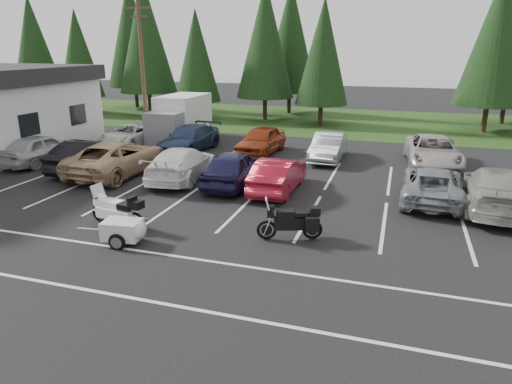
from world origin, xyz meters
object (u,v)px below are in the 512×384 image
object	(u,v)px
car_near_1	(89,155)
car_far_4	(433,151)
car_near_0	(42,149)
car_far_0	(130,135)
box_truck	(177,119)
car_far_2	(261,140)
adventure_motorcycle	(290,219)
car_near_4	(233,168)
car_near_7	(497,189)
car_near_3	(182,163)
cargo_trailer	(123,232)
utility_pole	(143,68)
car_near_2	(118,158)
touring_motorcycle	(116,207)
car_far_3	(329,147)
car_far_1	(189,139)
car_near_6	(432,184)
car_near_5	(278,175)

from	to	relation	value
car_near_1	car_far_4	xyz separation A→B (m)	(16.64, 6.24, -0.02)
car_near_0	car_far_0	bearing A→B (deg)	-104.32
box_truck	car_near_0	world-z (taller)	box_truck
car_far_2	adventure_motorcycle	size ratio (longest dim) A/B	1.95
car_near_4	adventure_motorcycle	distance (m)	6.52
adventure_motorcycle	car_near_7	bearing A→B (deg)	18.02
car_near_7	box_truck	bearing A→B (deg)	-20.07
car_near_1	car_near_3	distance (m)	5.18
car_near_7	car_far_0	size ratio (longest dim) A/B	1.17
car_near_0	car_near_1	world-z (taller)	car_near_0
cargo_trailer	utility_pole	bearing A→B (deg)	109.82
car_near_2	car_near_3	size ratio (longest dim) A/B	1.14
car_near_0	touring_motorcycle	bearing A→B (deg)	148.52
car_near_2	touring_motorcycle	distance (m)	7.12
car_near_1	car_far_3	bearing A→B (deg)	-152.51
car_near_0	cargo_trailer	xyz separation A→B (m)	(10.08, -7.84, -0.40)
car_far_0	car_far_2	distance (m)	8.64
car_far_1	touring_motorcycle	world-z (taller)	car_far_1
touring_motorcycle	adventure_motorcycle	distance (m)	6.08
car_far_0	touring_motorcycle	world-z (taller)	touring_motorcycle
car_far_4	car_near_2	bearing A→B (deg)	-160.76
car_far_4	adventure_motorcycle	world-z (taller)	car_far_4
car_near_6	car_far_4	xyz separation A→B (m)	(0.31, 6.04, 0.08)
box_truck	touring_motorcycle	size ratio (longest dim) A/B	2.14
car_near_3	car_far_3	world-z (taller)	car_near_3
car_near_4	car_far_4	bearing A→B (deg)	-146.82
car_near_5	car_near_7	bearing A→B (deg)	-177.87
car_far_1	car_far_3	world-z (taller)	car_far_1
car_far_1	touring_motorcycle	size ratio (longest dim) A/B	1.97
car_near_5	car_far_1	world-z (taller)	car_far_1
car_near_0	touring_motorcycle	size ratio (longest dim) A/B	1.79
car_near_2	car_near_5	size ratio (longest dim) A/B	1.34
car_near_2	car_near_4	xyz separation A→B (m)	(6.06, -0.01, -0.02)
car_near_7	adventure_motorcycle	world-z (taller)	car_near_7
box_truck	car_near_3	distance (m)	9.45
cargo_trailer	car_near_4	bearing A→B (deg)	73.23
car_near_3	car_far_3	size ratio (longest dim) A/B	1.17
car_near_5	touring_motorcycle	xyz separation A→B (m)	(-4.33, -5.67, -0.01)
car_near_5	car_near_4	bearing A→B (deg)	-6.43
box_truck	car_near_7	world-z (taller)	box_truck
car_near_7	car_far_3	xyz separation A→B (m)	(-7.44, 6.17, -0.08)
car_near_3	car_near_6	xyz separation A→B (m)	(11.14, 0.16, -0.06)
car_far_0	car_far_4	bearing A→B (deg)	2.35
car_near_7	car_far_0	distance (m)	21.04
utility_pole	car_near_6	size ratio (longest dim) A/B	1.79
car_near_7	touring_motorcycle	size ratio (longest dim) A/B	2.17
car_far_1	car_far_0	bearing A→B (deg)	179.57
car_far_4	car_near_6	bearing A→B (deg)	-96.88
car_near_5	car_near_7	world-z (taller)	car_near_7
car_near_5	cargo_trailer	xyz separation A→B (m)	(-3.30, -6.91, -0.34)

